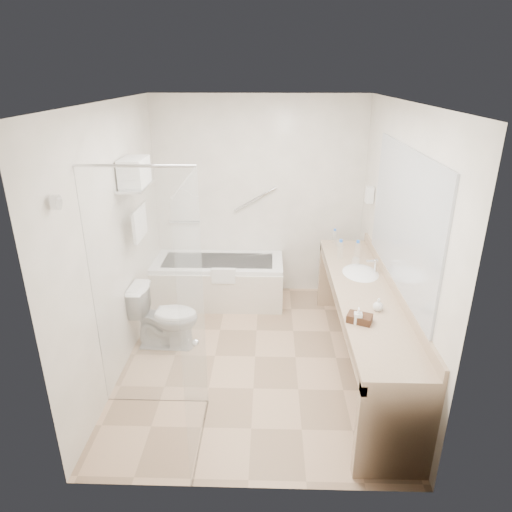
{
  "coord_description": "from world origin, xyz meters",
  "views": [
    {
      "loc": [
        0.13,
        -3.97,
        2.74
      ],
      "look_at": [
        0.0,
        0.3,
        1.0
      ],
      "focal_mm": 32.0,
      "sensor_mm": 36.0,
      "label": 1
    }
  ],
  "objects_px": {
    "amenity_basket": "(360,318)",
    "water_bottle_left": "(357,250)",
    "toilet": "(165,317)",
    "bathtub": "(219,281)",
    "vanity_counter": "(363,310)"
  },
  "relations": [
    {
      "from": "amenity_basket",
      "to": "water_bottle_left",
      "type": "distance_m",
      "value": 1.36
    },
    {
      "from": "toilet",
      "to": "water_bottle_left",
      "type": "xyz_separation_m",
      "value": [
        2.03,
        0.42,
        0.61
      ]
    },
    {
      "from": "bathtub",
      "to": "amenity_basket",
      "type": "height_order",
      "value": "amenity_basket"
    },
    {
      "from": "bathtub",
      "to": "vanity_counter",
      "type": "distance_m",
      "value": 2.09
    },
    {
      "from": "bathtub",
      "to": "toilet",
      "type": "distance_m",
      "value": 1.14
    },
    {
      "from": "vanity_counter",
      "to": "water_bottle_left",
      "type": "height_order",
      "value": "water_bottle_left"
    },
    {
      "from": "water_bottle_left",
      "to": "amenity_basket",
      "type": "bearing_deg",
      "value": -98.97
    },
    {
      "from": "water_bottle_left",
      "to": "vanity_counter",
      "type": "bearing_deg",
      "value": -94.17
    },
    {
      "from": "amenity_basket",
      "to": "water_bottle_left",
      "type": "xyz_separation_m",
      "value": [
        0.21,
        1.34,
        0.06
      ]
    },
    {
      "from": "bathtub",
      "to": "water_bottle_left",
      "type": "distance_m",
      "value": 1.82
    },
    {
      "from": "vanity_counter",
      "to": "toilet",
      "type": "height_order",
      "value": "vanity_counter"
    },
    {
      "from": "vanity_counter",
      "to": "amenity_basket",
      "type": "xyz_separation_m",
      "value": [
        -0.16,
        -0.57,
        0.24
      ]
    },
    {
      "from": "bathtub",
      "to": "vanity_counter",
      "type": "height_order",
      "value": "vanity_counter"
    },
    {
      "from": "vanity_counter",
      "to": "amenity_basket",
      "type": "bearing_deg",
      "value": -105.26
    },
    {
      "from": "bathtub",
      "to": "amenity_basket",
      "type": "xyz_separation_m",
      "value": [
        1.37,
        -1.96,
        0.61
      ]
    }
  ]
}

